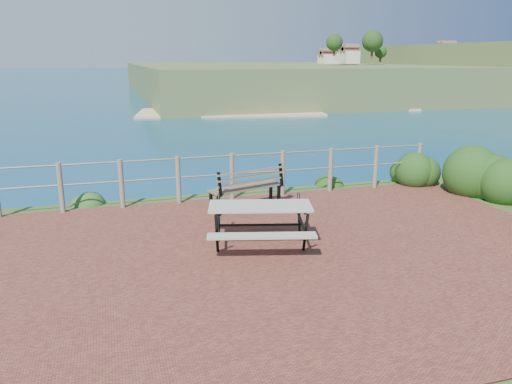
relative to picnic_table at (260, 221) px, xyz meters
The scene contains 10 objects.
ground 0.72m from the picnic_table, 66.27° to the right, with size 10.00×7.00×0.12m, color brown.
ocean 199.49m from the picnic_table, 89.94° to the left, with size 1200.00×1200.00×0.00m, color #136377.
safety_railing 2.85m from the picnic_table, 85.45° to the left, with size 9.40×0.10×1.00m.
distant_bay 266.23m from the picnic_table, 49.39° to the left, with size 290.00×232.36×24.00m.
picnic_table is the anchor object (origin of this frame).
park_bench 2.12m from the picnic_table, 81.06° to the left, with size 1.60×0.83×0.88m.
shrub_right_front 5.94m from the picnic_table, 14.55° to the left, with size 1.37×1.37×1.94m, color #173F13.
shrub_right_edge 5.71m from the picnic_table, 32.52° to the left, with size 0.97×0.97×1.39m, color #173F13.
shrub_lip_west 4.35m from the picnic_table, 129.55° to the left, with size 0.70×0.70×0.41m, color #225620.
shrub_lip_east 4.49m from the picnic_table, 52.18° to the left, with size 0.76×0.76×0.49m, color #173F13.
Camera 1 is at (-2.44, -6.78, 2.99)m, focal length 35.00 mm.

